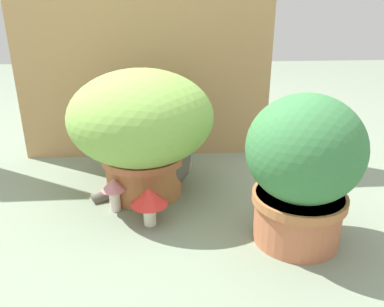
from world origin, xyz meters
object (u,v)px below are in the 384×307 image
cat (160,159)px  grass_planter (142,125)px  leafy_planter (303,167)px  mushroom_ornament_pink (114,189)px  mushroom_ornament_red (149,199)px

cat → grass_planter: bearing=179.8°
leafy_planter → mushroom_ornament_pink: 0.56m
cat → mushroom_ornament_red: size_ratio=3.29×
leafy_planter → grass_planter: bearing=144.1°
leafy_planter → cat: (-0.37, 0.31, -0.09)m
grass_planter → leafy_planter: size_ratio=1.14×
grass_planter → leafy_planter: grass_planter is taller
cat → mushroom_ornament_pink: 0.19m
cat → mushroom_ornament_pink: size_ratio=3.59×
leafy_planter → mushroom_ornament_red: size_ratio=3.45×
leafy_planter → mushroom_ornament_pink: size_ratio=3.76×
mushroom_ornament_pink → mushroom_ornament_red: 0.14m
cat → mushroom_ornament_pink: bearing=-141.3°
grass_planter → mushroom_ornament_pink: grass_planter is taller
mushroom_ornament_pink → leafy_planter: bearing=-20.8°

